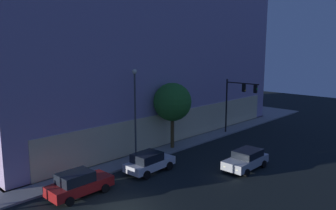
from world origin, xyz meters
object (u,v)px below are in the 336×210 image
car_silver (246,159)px  car_red (79,184)px  modern_building (112,43)px  sidewalk_tree (172,102)px  street_lamp_sidewalk (135,103)px  car_white (149,162)px  traffic_light_far_corner (238,96)px

car_silver → car_red: bearing=156.0°
modern_building → sidewalk_tree: modern_building is taller
modern_building → street_lamp_sidewalk: 15.68m
car_red → car_white: car_red is taller
street_lamp_sidewalk → car_white: (-1.27, -3.13, -4.35)m
car_red → car_silver: car_red is taller
street_lamp_sidewalk → car_white: 5.51m
modern_building → car_silver: modern_building is taller
sidewalk_tree → car_white: sidewalk_tree is taller
street_lamp_sidewalk → car_red: size_ratio=1.79×
traffic_light_far_corner → street_lamp_sidewalk: size_ratio=0.78×
car_white → sidewalk_tree: bearing=26.7°
traffic_light_far_corner → car_white: bearing=-175.3°
traffic_light_far_corner → car_red: 21.69m
sidewalk_tree → car_red: bearing=-167.4°
street_lamp_sidewalk → car_silver: (4.89, -8.44, -4.39)m
traffic_light_far_corner → car_silver: size_ratio=1.41×
car_red → street_lamp_sidewalk: bearing=20.8°
street_lamp_sidewalk → sidewalk_tree: bearing=-1.8°
modern_building → sidewalk_tree: bearing=-101.0°
traffic_light_far_corner → car_red: traffic_light_far_corner is taller
modern_building → sidewalk_tree: size_ratio=5.64×
modern_building → traffic_light_far_corner: size_ratio=5.83×
modern_building → car_white: (-8.47, -15.95, -9.79)m
car_white → car_silver: size_ratio=0.98×
sidewalk_tree → car_silver: bearing=-88.5°
modern_building → street_lamp_sidewalk: modern_building is taller
modern_building → car_white: bearing=-118.0°
traffic_light_far_corner → sidewalk_tree: size_ratio=0.97×
street_lamp_sidewalk → car_silver: bearing=-59.9°
street_lamp_sidewalk → car_silver: street_lamp_sidewalk is taller
sidewalk_tree → car_silver: 9.18m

